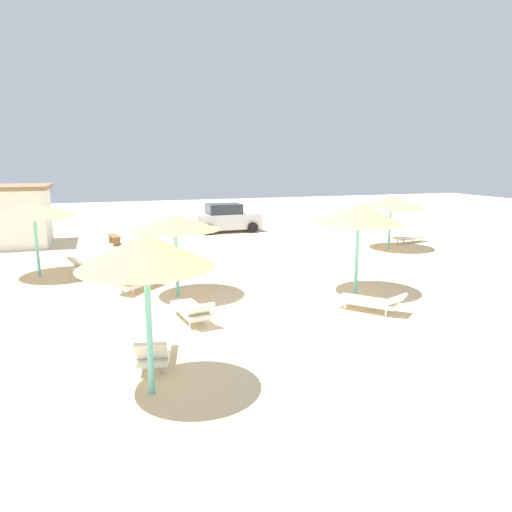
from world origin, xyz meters
TOP-DOWN VIEW (x-y plane):
  - ground_plane at (0.00, 0.00)m, footprint 80.00×80.00m
  - parasol_0 at (-2.58, 3.21)m, footprint 2.79×2.79m
  - parasol_1 at (-7.10, 7.53)m, footprint 3.07×3.07m
  - parasol_2 at (-4.06, -2.99)m, footprint 2.43×2.43m
  - parasol_3 at (3.04, 1.75)m, footprint 2.82×2.82m
  - parasol_4 at (8.67, 8.18)m, footprint 3.16×3.16m
  - lounger_0 at (-3.75, 4.32)m, footprint 1.81×1.77m
  - lounger_1 at (-5.22, 7.52)m, footprint 1.91×1.59m
  - lounger_2 at (-3.84, -1.68)m, footprint 1.02×1.94m
  - lounger_3 at (2.50, -0.10)m, footprint 1.73×1.87m
  - lounger_4 at (10.78, 9.29)m, footprint 1.93×0.95m
  - lounger_5 at (-2.58, 0.74)m, footprint 0.90×1.96m
  - bench_0 at (-4.18, 13.69)m, footprint 0.62×1.54m
  - parked_car at (2.45, 16.05)m, footprint 4.03×2.04m
  - beach_cabana at (-9.33, 14.95)m, footprint 4.37×3.90m

SIDE VIEW (x-z plane):
  - ground_plane at x=0.00m, z-range 0.00..0.00m
  - lounger_3 at x=2.50m, z-range -0.01..0.62m
  - lounger_0 at x=-3.75m, z-range -0.03..0.66m
  - lounger_5 at x=-2.58m, z-range -0.05..0.68m
  - lounger_1 at x=-5.22m, z-range -0.06..0.70m
  - lounger_4 at x=10.78m, z-range -0.08..0.73m
  - lounger_2 at x=-3.84m, z-range -0.08..0.73m
  - bench_0 at x=-4.18m, z-range 0.10..0.59m
  - parked_car at x=2.45m, z-range -0.04..1.68m
  - beach_cabana at x=-9.33m, z-range 0.02..3.09m
  - parasol_4 at x=8.67m, z-range 1.00..3.59m
  - parasol_0 at x=-2.58m, z-range 1.05..3.67m
  - parasol_1 at x=-7.10m, z-range 1.12..3.88m
  - parasol_3 at x=3.04m, z-range 1.14..4.06m
  - parasol_2 at x=-4.06m, z-range 1.20..4.24m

